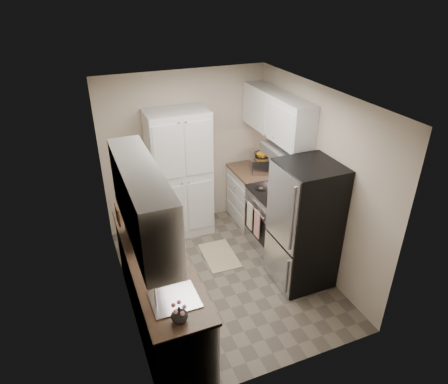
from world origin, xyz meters
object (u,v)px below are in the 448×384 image
object	(u,v)px
electric_range	(275,218)
toaster_oven	(261,163)
pantry_cabinet	(180,175)
wine_bottle	(127,209)
refrigerator	(305,225)
microwave	(145,227)

from	to	relation	value
electric_range	toaster_oven	bearing A→B (deg)	81.25
pantry_cabinet	toaster_oven	world-z (taller)	pantry_cabinet
pantry_cabinet	toaster_oven	distance (m)	1.30
wine_bottle	toaster_oven	size ratio (longest dim) A/B	0.68
pantry_cabinet	toaster_oven	size ratio (longest dim) A/B	4.75
electric_range	toaster_oven	world-z (taller)	toaster_oven
pantry_cabinet	refrigerator	size ratio (longest dim) A/B	1.18
toaster_oven	wine_bottle	bearing A→B (deg)	-144.83
refrigerator	microwave	bearing A→B (deg)	168.49
microwave	wine_bottle	size ratio (longest dim) A/B	1.77
refrigerator	wine_bottle	distance (m)	2.28
electric_range	microwave	size ratio (longest dim) A/B	2.24
refrigerator	toaster_oven	bearing A→B (deg)	84.47
wine_bottle	microwave	bearing A→B (deg)	-76.79
electric_range	toaster_oven	size ratio (longest dim) A/B	2.68
refrigerator	toaster_oven	size ratio (longest dim) A/B	4.04
toaster_oven	electric_range	bearing A→B (deg)	-79.57
refrigerator	toaster_oven	world-z (taller)	refrigerator
microwave	toaster_oven	world-z (taller)	microwave
pantry_cabinet	microwave	world-z (taller)	pantry_cabinet
pantry_cabinet	electric_range	size ratio (longest dim) A/B	1.77
pantry_cabinet	wine_bottle	bearing A→B (deg)	-139.08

